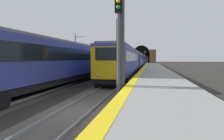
{
  "coord_description": "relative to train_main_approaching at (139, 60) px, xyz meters",
  "views": [
    {
      "loc": [
        -8.39,
        -3.38,
        2.56
      ],
      "look_at": [
        8.81,
        0.08,
        1.51
      ],
      "focal_mm": 30.58,
      "sensor_mm": 36.0,
      "label": 1
    }
  ],
  "objects": [
    {
      "name": "catenary_mast_near",
      "position": [
        -22.02,
        10.91,
        1.52
      ],
      "size": [
        0.22,
        2.15,
        7.37
      ],
      "color": "#595B60",
      "rests_on": "ground_plane"
    },
    {
      "name": "train_main_approaching",
      "position": [
        0.0,
        0.0,
        0.0
      ],
      "size": [
        85.07,
        2.97,
        3.98
      ],
      "rotation": [
        0.0,
        0.0,
        3.15
      ],
      "color": "navy",
      "rests_on": "ground_plane"
    },
    {
      "name": "platform_right_edge_strip",
      "position": [
        -48.73,
        -2.3,
        -1.19
      ],
      "size": [
        112.0,
        0.5,
        0.01
      ],
      "primitive_type": "cube",
      "color": "yellow",
      "rests_on": "platform_right"
    },
    {
      "name": "train_adjacent_platform",
      "position": [
        -32.48,
        4.64,
        0.1
      ],
      "size": [
        39.32,
        3.35,
        4.09
      ],
      "rotation": [
        0.0,
        0.0,
        -0.03
      ],
      "color": "navy",
      "rests_on": "ground_plane"
    },
    {
      "name": "railway_signal_near",
      "position": [
        -47.28,
        -1.75,
        1.29
      ],
      "size": [
        0.39,
        0.38,
        5.96
      ],
      "rotation": [
        0.0,
        0.0,
        3.14
      ],
      "color": "#4C4C54",
      "rests_on": "ground_plane"
    },
    {
      "name": "platform_right",
      "position": [
        -48.73,
        -3.98,
        -1.74
      ],
      "size": [
        112.0,
        3.86,
        1.08
      ],
      "primitive_type": "cube",
      "color": "gray",
      "rests_on": "ground_plane"
    },
    {
      "name": "ground_plane",
      "position": [
        -48.73,
        0.0,
        -2.27
      ],
      "size": [
        320.0,
        320.0,
        0.0
      ],
      "primitive_type": "plane",
      "color": "#282623"
    },
    {
      "name": "track_main_line",
      "position": [
        -48.73,
        0.0,
        -2.23
      ],
      "size": [
        160.0,
        3.17,
        0.21
      ],
      "color": "#4C4742",
      "rests_on": "ground_plane"
    },
    {
      "name": "railway_signal_far",
      "position": [
        50.02,
        -1.75,
        0.33
      ],
      "size": [
        0.39,
        0.38,
        4.38
      ],
      "rotation": [
        0.0,
        0.0,
        3.14
      ],
      "color": "#4C4C54",
      "rests_on": "ground_plane"
    },
    {
      "name": "railway_signal_mid",
      "position": [
        1.34,
        -1.75,
        0.76
      ],
      "size": [
        0.39,
        0.38,
        4.99
      ],
      "rotation": [
        0.0,
        0.0,
        3.14
      ],
      "color": "#38383D",
      "rests_on": "ground_plane"
    },
    {
      "name": "overhead_signal_gantry",
      "position": [
        -46.75,
        2.32,
        3.42
      ],
      "size": [
        0.7,
        8.62,
        7.6
      ],
      "color": "#3F3F47",
      "rests_on": "ground_plane"
    },
    {
      "name": "tunnel_portal",
      "position": [
        68.13,
        2.32,
        1.95
      ],
      "size": [
        2.29,
        18.45,
        11.03
      ],
      "color": "brown",
      "rests_on": "ground_plane"
    }
  ]
}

